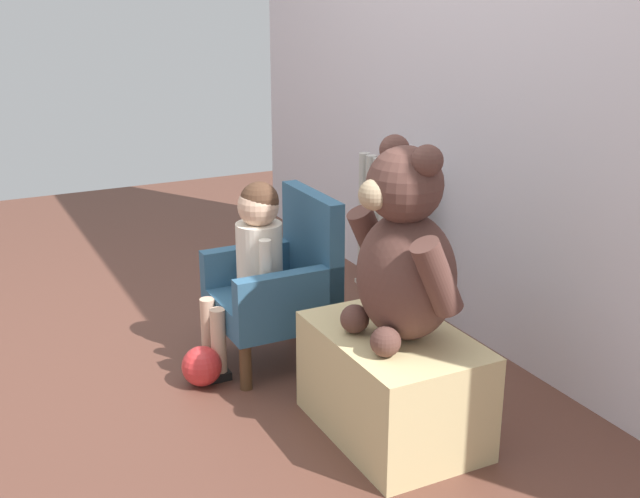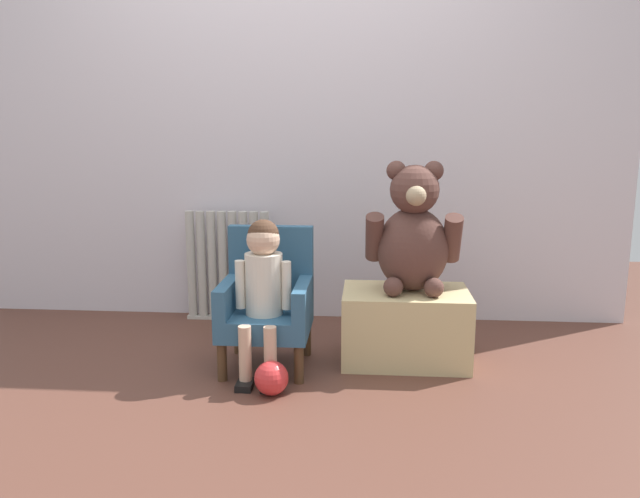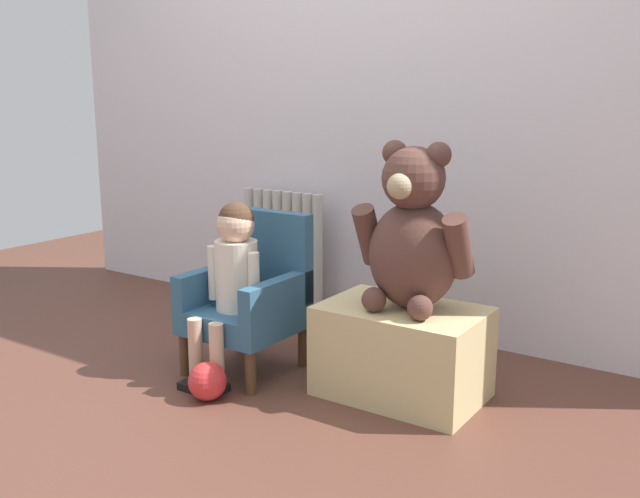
{
  "view_description": "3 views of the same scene",
  "coord_description": "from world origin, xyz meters",
  "px_view_note": "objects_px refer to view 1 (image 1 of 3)",
  "views": [
    {
      "loc": [
        2.54,
        -0.62,
        1.39
      ],
      "look_at": [
        0.36,
        0.47,
        0.57
      ],
      "focal_mm": 45.0,
      "sensor_mm": 36.0,
      "label": 1
    },
    {
      "loc": [
        0.43,
        -2.28,
        1.12
      ],
      "look_at": [
        0.2,
        0.54,
        0.56
      ],
      "focal_mm": 35.0,
      "sensor_mm": 36.0,
      "label": 2
    },
    {
      "loc": [
        1.76,
        -1.67,
        1.13
      ],
      "look_at": [
        0.27,
        0.56,
        0.53
      ],
      "focal_mm": 40.0,
      "sensor_mm": 36.0,
      "label": 3
    }
  ],
  "objects_px": {
    "child_armchair": "(282,284)",
    "toy_ball": "(202,366)",
    "large_teddy_bear": "(404,254)",
    "child_figure": "(253,250)",
    "radiator": "(387,233)",
    "low_bench": "(392,384)"
  },
  "relations": [
    {
      "from": "child_armchair",
      "to": "toy_ball",
      "type": "bearing_deg",
      "value": -78.7
    },
    {
      "from": "child_armchair",
      "to": "large_teddy_bear",
      "type": "height_order",
      "value": "large_teddy_bear"
    },
    {
      "from": "toy_ball",
      "to": "child_figure",
      "type": "bearing_deg",
      "value": 106.24
    },
    {
      "from": "child_armchair",
      "to": "low_bench",
      "type": "distance_m",
      "value": 0.67
    },
    {
      "from": "large_teddy_bear",
      "to": "toy_ball",
      "type": "bearing_deg",
      "value": -143.42
    },
    {
      "from": "child_armchair",
      "to": "child_figure",
      "type": "relative_size",
      "value": 0.91
    },
    {
      "from": "radiator",
      "to": "low_bench",
      "type": "bearing_deg",
      "value": -30.29
    },
    {
      "from": "low_bench",
      "to": "large_teddy_bear",
      "type": "bearing_deg",
      "value": 19.7
    },
    {
      "from": "toy_ball",
      "to": "large_teddy_bear",
      "type": "bearing_deg",
      "value": 36.58
    },
    {
      "from": "large_teddy_bear",
      "to": "radiator",
      "type": "bearing_deg",
      "value": 150.78
    },
    {
      "from": "low_bench",
      "to": "large_teddy_bear",
      "type": "relative_size",
      "value": 0.97
    },
    {
      "from": "child_armchair",
      "to": "child_figure",
      "type": "xyz_separation_m",
      "value": [
        0.0,
        -0.11,
        0.15
      ]
    },
    {
      "from": "child_figure",
      "to": "toy_ball",
      "type": "xyz_separation_m",
      "value": [
        0.07,
        -0.24,
        -0.38
      ]
    },
    {
      "from": "child_figure",
      "to": "low_bench",
      "type": "bearing_deg",
      "value": 17.24
    },
    {
      "from": "low_bench",
      "to": "radiator",
      "type": "bearing_deg",
      "value": 149.71
    },
    {
      "from": "child_armchair",
      "to": "toy_ball",
      "type": "height_order",
      "value": "child_armchair"
    },
    {
      "from": "radiator",
      "to": "toy_ball",
      "type": "height_order",
      "value": "radiator"
    },
    {
      "from": "large_teddy_bear",
      "to": "toy_ball",
      "type": "xyz_separation_m",
      "value": [
        -0.61,
        -0.45,
        -0.54
      ]
    },
    {
      "from": "child_armchair",
      "to": "child_figure",
      "type": "distance_m",
      "value": 0.19
    },
    {
      "from": "radiator",
      "to": "low_bench",
      "type": "relative_size",
      "value": 1.07
    },
    {
      "from": "radiator",
      "to": "child_figure",
      "type": "xyz_separation_m",
      "value": [
        0.34,
        -0.78,
        0.14
      ]
    },
    {
      "from": "low_bench",
      "to": "large_teddy_bear",
      "type": "xyz_separation_m",
      "value": [
        0.03,
        0.01,
        0.44
      ]
    }
  ]
}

